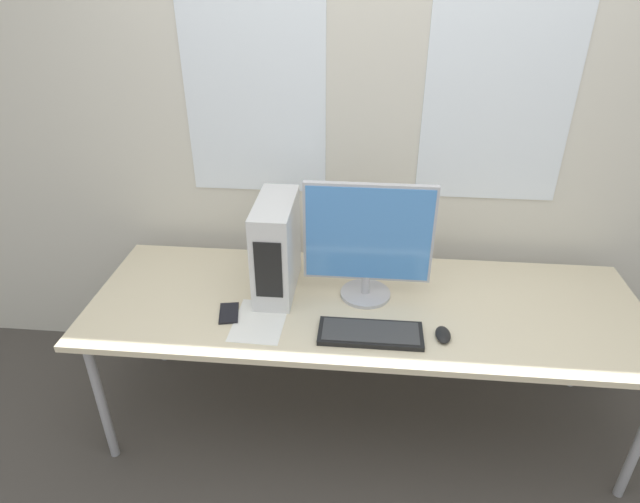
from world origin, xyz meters
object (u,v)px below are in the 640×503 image
at_px(monitor_main, 368,240).
at_px(keyboard, 370,333).
at_px(cell_phone, 229,313).
at_px(pc_tower, 276,247).
at_px(mouse, 443,335).

distance_m(monitor_main, keyboard, 0.39).
xyz_separation_m(monitor_main, cell_phone, (-0.58, -0.20, -0.28)).
relative_size(pc_tower, keyboard, 1.03).
xyz_separation_m(monitor_main, keyboard, (0.02, -0.29, -0.27)).
bearing_deg(mouse, monitor_main, 139.31).
bearing_deg(mouse, cell_phone, 175.30).
height_order(keyboard, mouse, mouse).
height_order(monitor_main, keyboard, monitor_main).
height_order(monitor_main, mouse, monitor_main).
distance_m(mouse, cell_phone, 0.89).
bearing_deg(keyboard, mouse, 3.07).
bearing_deg(mouse, keyboard, -176.93).
relative_size(keyboard, mouse, 3.86).
relative_size(pc_tower, cell_phone, 2.78).
bearing_deg(cell_phone, keyboard, -19.45).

